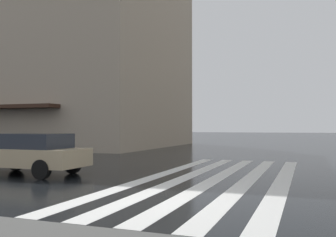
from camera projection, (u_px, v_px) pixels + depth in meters
The scene contains 4 objects.
ground_plane at pixel (155, 199), 8.46m from camera, with size 220.00×220.00×0.00m, color black.
zebra_crossing at pixel (218, 178), 12.02m from camera, with size 13.00×4.50×0.01m.
haussmann_block_mid at pixel (22, 36), 35.25m from camera, with size 16.54×28.94×20.89m.
car_champagne at pixel (29, 153), 12.81m from camera, with size 1.85×4.10×1.41m.
Camera 1 is at (-7.86, -3.25, 1.63)m, focal length 40.01 mm.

